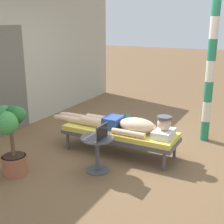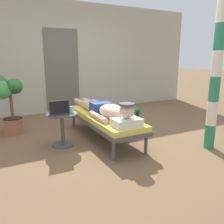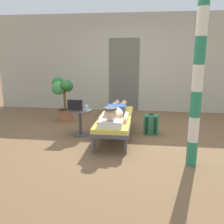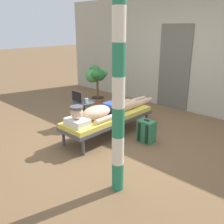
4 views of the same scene
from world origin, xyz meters
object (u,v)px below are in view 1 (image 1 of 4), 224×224
(lounge_chair, at_px, (120,133))
(person_reclining, at_px, (124,124))
(porch_post, at_px, (210,71))
(potted_plant, at_px, (9,131))
(backpack, at_px, (124,127))
(side_table, at_px, (97,148))
(drink_glass, at_px, (105,131))
(laptop, at_px, (98,135))

(lounge_chair, height_order, person_reclining, person_reclining)
(person_reclining, distance_m, porch_post, 1.81)
(potted_plant, bearing_deg, porch_post, -38.79)
(backpack, bearing_deg, side_table, -169.85)
(side_table, height_order, drink_glass, drink_glass)
(drink_glass, distance_m, porch_post, 2.24)
(drink_glass, bearing_deg, porch_post, -30.81)
(laptop, bearing_deg, drink_glass, 2.67)
(backpack, relative_size, porch_post, 0.17)
(backpack, xyz_separation_m, porch_post, (0.56, -1.38, 1.08))
(side_table, relative_size, porch_post, 0.20)
(side_table, relative_size, laptop, 1.69)
(lounge_chair, height_order, potted_plant, potted_plant)
(lounge_chair, xyz_separation_m, person_reclining, (0.00, -0.08, 0.17))
(person_reclining, height_order, laptop, laptop)
(drink_glass, bearing_deg, person_reclining, -3.93)
(person_reclining, bearing_deg, laptop, 177.85)
(person_reclining, bearing_deg, porch_post, -39.87)
(lounge_chair, height_order, drink_glass, drink_glass)
(lounge_chair, distance_m, person_reclining, 0.19)
(lounge_chair, distance_m, drink_glass, 0.61)
(lounge_chair, xyz_separation_m, backpack, (0.70, 0.26, -0.15))
(porch_post, bearing_deg, backpack, 112.01)
(backpack, bearing_deg, laptop, -168.34)
(potted_plant, bearing_deg, person_reclining, -37.79)
(side_table, distance_m, porch_post, 2.46)
(person_reclining, relative_size, porch_post, 0.85)
(potted_plant, bearing_deg, side_table, -55.87)
(side_table, bearing_deg, potted_plant, 124.13)
(backpack, xyz_separation_m, potted_plant, (-2.10, 0.75, 0.47))
(person_reclining, relative_size, potted_plant, 2.04)
(laptop, height_order, porch_post, porch_post)
(person_reclining, bearing_deg, backpack, 25.57)
(laptop, relative_size, backpack, 0.73)
(lounge_chair, relative_size, porch_post, 0.75)
(lounge_chair, bearing_deg, laptop, -176.49)
(side_table, distance_m, potted_plant, 1.25)
(drink_glass, bearing_deg, side_table, 164.54)
(laptop, distance_m, potted_plant, 1.23)
(laptop, bearing_deg, side_table, 40.52)
(drink_glass, height_order, porch_post, porch_post)
(laptop, relative_size, drink_glass, 2.98)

